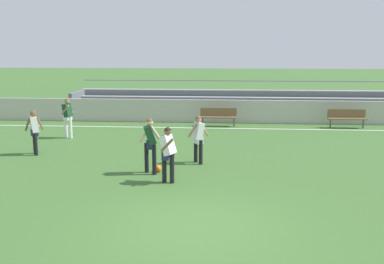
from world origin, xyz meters
TOP-DOWN VIEW (x-y plane):
  - ground_plane at (0.00, 0.00)m, footprint 160.00×160.00m
  - field_line_sideline at (0.00, 12.10)m, footprint 44.00×0.12m
  - sideline_wall at (0.00, 13.77)m, footprint 48.00×0.16m
  - bleacher_stand at (2.10, 15.91)m, footprint 20.29×2.86m
  - bench_near_bin at (6.44, 12.72)m, footprint 1.80×0.40m
  - bench_near_wall_gap at (0.23, 12.72)m, footprint 1.80×0.40m
  - player_white_overlapping at (-1.01, 3.17)m, footprint 0.50×0.61m
  - player_dark_pressing_high at (-1.67, 4.07)m, footprint 0.65×0.46m
  - player_white_challenging at (-6.26, 6.20)m, footprint 0.61×0.47m
  - player_white_dropping_back at (-0.30, 5.42)m, footprint 0.70×0.49m
  - player_dark_trailing_run at (-6.14, 9.24)m, footprint 0.47×0.57m
  - soccer_ball at (-1.47, 4.23)m, footprint 0.22×0.22m

SIDE VIEW (x-z plane):
  - ground_plane at x=0.00m, z-range 0.00..0.00m
  - field_line_sideline at x=0.00m, z-range 0.00..0.01m
  - soccer_ball at x=-1.47m, z-range 0.00..0.22m
  - bench_near_bin at x=6.44m, z-range 0.10..1.00m
  - bench_near_wall_gap at x=0.23m, z-range 0.10..1.00m
  - sideline_wall at x=0.00m, z-range 0.00..1.19m
  - bleacher_stand at x=2.10m, z-range -0.19..1.76m
  - player_white_dropping_back at x=-0.30m, z-range 0.15..1.75m
  - player_white_challenging at x=-6.26m, z-range 0.15..1.76m
  - player_white_overlapping at x=-1.01m, z-range 0.15..1.76m
  - player_dark_trailing_run at x=-6.14m, z-range 0.17..1.88m
  - player_dark_pressing_high at x=-1.67m, z-range 0.17..1.88m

